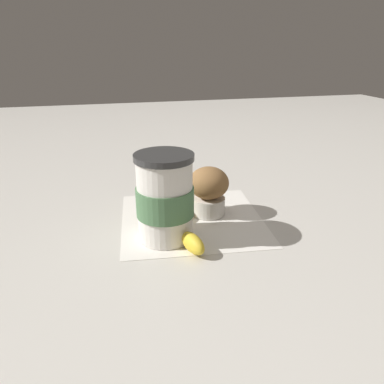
% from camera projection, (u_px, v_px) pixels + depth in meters
% --- Properties ---
extents(ground_plane, '(3.00, 3.00, 0.00)m').
position_uv_depth(ground_plane, '(192.00, 219.00, 0.71)').
color(ground_plane, beige).
extents(paper_napkin, '(0.29, 0.29, 0.00)m').
position_uv_depth(paper_napkin, '(192.00, 219.00, 0.71)').
color(paper_napkin, white).
rests_on(paper_napkin, ground_plane).
extents(coffee_cup, '(0.10, 0.10, 0.15)m').
position_uv_depth(coffee_cup, '(165.00, 198.00, 0.62)').
color(coffee_cup, silver).
rests_on(coffee_cup, paper_napkin).
extents(muffin, '(0.08, 0.08, 0.09)m').
position_uv_depth(muffin, '(209.00, 189.00, 0.71)').
color(muffin, white).
rests_on(muffin, paper_napkin).
extents(banana, '(0.22, 0.11, 0.03)m').
position_uv_depth(banana, '(181.00, 220.00, 0.67)').
color(banana, gold).
rests_on(banana, paper_napkin).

